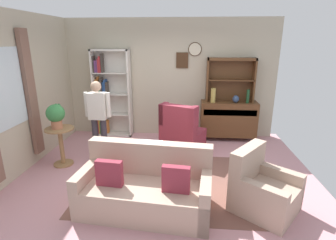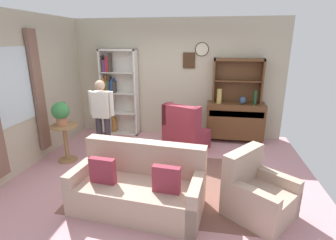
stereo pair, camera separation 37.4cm
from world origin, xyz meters
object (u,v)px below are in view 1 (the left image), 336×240
(potted_plant_large, at_px, (56,115))
(coffee_table, at_px, (157,163))
(armchair_floral, at_px, (263,191))
(person_reading, at_px, (98,114))
(sideboard, at_px, (228,119))
(bottle_wine, at_px, (248,96))
(plant_stand, at_px, (61,142))
(book_stack, at_px, (154,160))
(couch_floral, at_px, (146,188))
(vase_tall, at_px, (213,95))
(vase_round, at_px, (236,99))
(bookshelf, at_px, (109,95))
(wingback_chair, at_px, (182,134))
(sideboard_hutch, at_px, (231,74))

(potted_plant_large, distance_m, coffee_table, 2.09)
(armchair_floral, distance_m, person_reading, 3.25)
(sideboard, xyz_separation_m, bottle_wine, (0.39, -0.09, 0.57))
(plant_stand, distance_m, book_stack, 1.94)
(couch_floral, bearing_deg, vase_tall, 68.01)
(sideboard, distance_m, vase_round, 0.52)
(bookshelf, height_order, vase_round, bookshelf)
(potted_plant_large, height_order, person_reading, person_reading)
(sideboard, relative_size, vase_tall, 3.95)
(vase_tall, distance_m, coffee_table, 2.45)
(wingback_chair, bearing_deg, bottle_wine, 25.27)
(sideboard_hutch, xyz_separation_m, potted_plant_large, (-3.36, -1.77, -0.56))
(book_stack, bearing_deg, plant_stand, 162.30)
(couch_floral, xyz_separation_m, coffee_table, (0.08, 0.70, 0.04))
(couch_floral, xyz_separation_m, potted_plant_large, (-1.84, 1.21, 0.69))
(bookshelf, xyz_separation_m, plant_stand, (-0.43, -1.73, -0.57))
(person_reading, bearing_deg, vase_tall, 27.04)
(sideboard_hutch, relative_size, bottle_wine, 3.50)
(armchair_floral, height_order, person_reading, person_reading)
(vase_round, xyz_separation_m, couch_floral, (-1.65, -2.80, -0.69))
(vase_round, distance_m, couch_floral, 3.32)
(bottle_wine, height_order, wingback_chair, bottle_wine)
(vase_tall, bearing_deg, bookshelf, 176.25)
(potted_plant_large, relative_size, coffee_table, 0.57)
(wingback_chair, xyz_separation_m, potted_plant_large, (-2.27, -0.87, 0.62))
(potted_plant_large, bearing_deg, coffee_table, -15.06)
(vase_tall, bearing_deg, potted_plant_large, -152.03)
(bookshelf, distance_m, coffee_table, 2.77)
(vase_tall, relative_size, potted_plant_large, 0.72)
(plant_stand, relative_size, book_stack, 3.63)
(sideboard_hutch, distance_m, vase_round, 0.60)
(sideboard_hutch, relative_size, book_stack, 5.41)
(vase_round, xyz_separation_m, potted_plant_large, (-3.49, -1.59, -0.00))
(bookshelf, distance_m, couch_floral, 3.34)
(vase_round, height_order, potted_plant_large, potted_plant_large)
(bottle_wine, xyz_separation_m, plant_stand, (-3.72, -1.56, -0.62))
(sideboard, height_order, book_stack, sideboard)
(wingback_chair, xyz_separation_m, plant_stand, (-2.25, -0.86, 0.07))
(vase_round, height_order, plant_stand, vase_round)
(book_stack, bearing_deg, sideboard_hutch, 57.69)
(coffee_table, bearing_deg, couch_floral, -96.56)
(person_reading, bearing_deg, sideboard_hutch, 26.87)
(couch_floral, bearing_deg, armchair_floral, 3.75)
(sideboard_hutch, height_order, vase_tall, sideboard_hutch)
(vase_round, bearing_deg, armchair_floral, -90.47)
(plant_stand, bearing_deg, wingback_chair, 20.96)
(wingback_chair, height_order, plant_stand, wingback_chair)
(sideboard, xyz_separation_m, sideboard_hutch, (0.00, 0.11, 1.05))
(sideboard, bearing_deg, coffee_table, -123.47)
(couch_floral, bearing_deg, potted_plant_large, 146.58)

